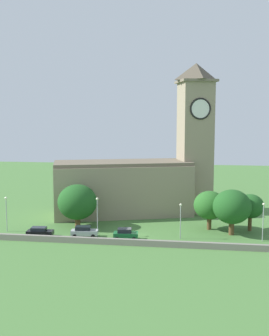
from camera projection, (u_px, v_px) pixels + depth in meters
ground_plane at (144, 216)px, 85.24m from camera, size 200.00×200.00×0.00m
church at (143, 174)px, 87.09m from camera, size 35.33×19.31×32.19m
quay_barrier at (130, 242)px, 65.52m from camera, size 59.36×0.70×1.03m
car_black at (40, 232)px, 70.57m from camera, size 4.68×2.41×1.63m
car_silver at (84, 231)px, 70.25m from camera, size 4.82×2.51×1.89m
car_green at (125, 234)px, 68.68m from camera, size 4.32×2.61×1.92m
streetlamp_west_end at (6, 208)px, 73.15m from camera, size 0.44×0.44×6.42m
streetlamp_west_mid at (97, 210)px, 70.28m from camera, size 0.44×0.44×6.85m
streetlamp_central at (181, 215)px, 68.71m from camera, size 0.44×0.44×6.14m
streetlamp_east_mid at (263, 216)px, 67.13m from camera, size 0.44×0.44×6.57m
tree_churchyard at (250, 206)px, 73.72m from camera, size 4.87×4.87×6.77m
tree_riverside_east at (210, 205)px, 74.53m from camera, size 5.84×5.84×7.22m
tree_riverside_west at (232, 207)px, 71.02m from camera, size 6.71×6.71×8.08m
tree_by_tower at (77, 202)px, 76.16m from camera, size 7.39×7.39×8.17m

